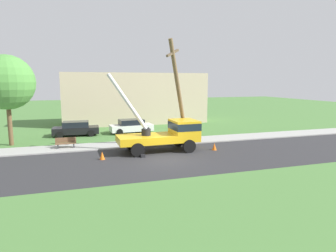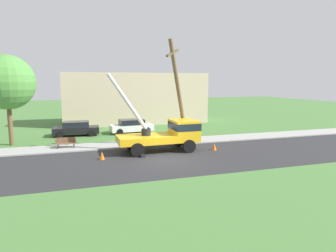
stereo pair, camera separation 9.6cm
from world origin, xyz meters
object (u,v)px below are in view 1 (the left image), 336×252
object	(u,v)px
park_bench	(66,143)
roadside_tree_near	(6,83)
parked_sedan_black	(76,129)
leaning_utility_pole	(179,93)
traffic_cone_ahead	(214,147)
parked_sedan_white	(131,126)
traffic_cone_behind	(102,156)
utility_truck	(168,133)

from	to	relation	value
park_bench	roadside_tree_near	size ratio (longest dim) A/B	0.21
park_bench	roadside_tree_near	world-z (taller)	roadside_tree_near
parked_sedan_black	park_bench	distance (m)	5.88
leaning_utility_pole	traffic_cone_ahead	size ratio (longest dim) A/B	15.37
parked_sedan_black	parked_sedan_white	size ratio (longest dim) A/B	0.99
traffic_cone_behind	roadside_tree_near	bearing A→B (deg)	134.58
leaning_utility_pole	traffic_cone_behind	world-z (taller)	leaning_utility_pole
utility_truck	parked_sedan_black	xyz separation A→B (m)	(-6.85, 8.79, -0.70)
parked_sedan_white	park_bench	bearing A→B (deg)	-137.96
leaning_utility_pole	roadside_tree_near	distance (m)	14.18
utility_truck	roadside_tree_near	bearing A→B (deg)	154.44
traffic_cone_ahead	parked_sedan_white	bearing A→B (deg)	116.09
utility_truck	traffic_cone_behind	distance (m)	5.46
leaning_utility_pole	park_bench	bearing A→B (deg)	167.00
parked_sedan_white	park_bench	distance (m)	8.58
traffic_cone_ahead	parked_sedan_black	bearing A→B (deg)	136.47
roadside_tree_near	parked_sedan_black	bearing A→B (deg)	29.73
parked_sedan_white	park_bench	size ratio (longest dim) A/B	2.83
utility_truck	park_bench	size ratio (longest dim) A/B	4.24
leaning_utility_pole	parked_sedan_white	size ratio (longest dim) A/B	1.90
parked_sedan_black	park_bench	size ratio (longest dim) A/B	2.80
traffic_cone_ahead	traffic_cone_behind	distance (m)	8.67
utility_truck	parked_sedan_black	world-z (taller)	utility_truck
traffic_cone_ahead	traffic_cone_behind	xyz separation A→B (m)	(-8.67, -0.21, 0.00)
roadside_tree_near	park_bench	bearing A→B (deg)	-32.35
park_bench	leaning_utility_pole	bearing A→B (deg)	-13.00
utility_truck	parked_sedan_black	bearing A→B (deg)	127.93
leaning_utility_pole	traffic_cone_ahead	bearing A→B (deg)	-40.47
traffic_cone_behind	utility_truck	bearing A→B (deg)	13.22
traffic_cone_ahead	parked_sedan_white	distance (m)	10.85
traffic_cone_behind	parked_sedan_black	size ratio (longest dim) A/B	0.13
traffic_cone_ahead	parked_sedan_black	distance (m)	14.24
roadside_tree_near	utility_truck	bearing A→B (deg)	-25.56
leaning_utility_pole	traffic_cone_behind	xyz separation A→B (m)	(-6.39, -2.16, -4.13)
utility_truck	leaning_utility_pole	xyz separation A→B (m)	(1.19, 0.94, 3.00)
utility_truck	park_bench	bearing A→B (deg)	158.77
parked_sedan_white	leaning_utility_pole	bearing A→B (deg)	-72.30
parked_sedan_white	park_bench	xyz separation A→B (m)	(-6.37, -5.75, -0.25)
utility_truck	leaning_utility_pole	size ratio (longest dim) A/B	0.79
traffic_cone_ahead	traffic_cone_behind	world-z (taller)	same
park_bench	traffic_cone_behind	bearing A→B (deg)	-59.52
traffic_cone_behind	roadside_tree_near	xyz separation A→B (m)	(-6.91, 7.01, 4.98)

